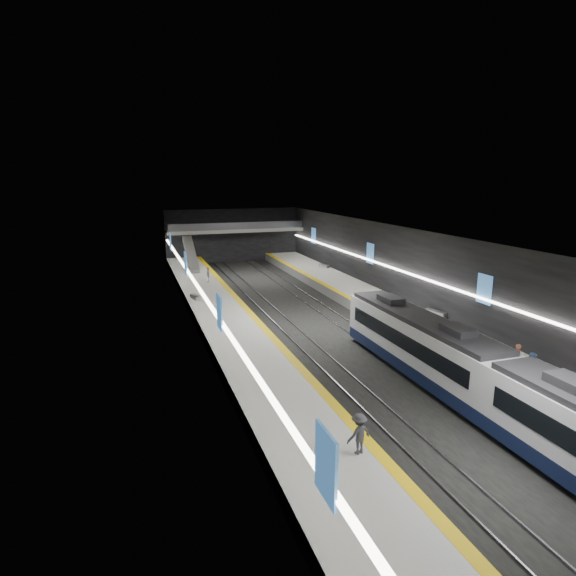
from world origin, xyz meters
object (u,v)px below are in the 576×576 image
object	(u,v)px
passenger_left_a	(208,275)
bench_right_far	(324,266)
bench_left_far	(195,297)
bench_right_near	(435,314)
escalator	(191,254)
passenger_right_b	(532,369)
passenger_right_a	(518,358)
passenger_left_b	(359,434)
train	(503,389)

from	to	relation	value
passenger_left_a	bench_right_far	bearing A→B (deg)	117.55
bench_left_far	bench_right_near	bearing A→B (deg)	-47.47
escalator	bench_left_far	world-z (taller)	escalator
bench_right_far	passenger_right_b	xyz separation A→B (m)	(-2.81, -37.67, 0.78)
bench_right_near	passenger_right_a	world-z (taller)	passenger_right_a
bench_right_near	passenger_left_a	size ratio (longest dim) A/B	1.19
bench_left_far	passenger_left_b	size ratio (longest dim) A/B	0.88
train	passenger_left_a	world-z (taller)	train
passenger_right_b	passenger_left_b	world-z (taller)	passenger_right_b
passenger_right_a	passenger_left_a	distance (m)	34.54
bench_left_far	escalator	bearing A→B (deg)	70.22
bench_left_far	passenger_right_a	world-z (taller)	passenger_right_a
train	bench_left_far	bearing A→B (deg)	112.64
bench_right_far	passenger_right_a	size ratio (longest dim) A/B	0.88
escalator	bench_right_far	distance (m)	17.43
passenger_right_a	passenger_left_b	distance (m)	14.03
train	passenger_right_a	xyz separation A→B (m)	(4.49, 3.75, -0.29)
train	passenger_right_a	bearing A→B (deg)	39.84
bench_left_far	bench_right_near	world-z (taller)	bench_right_near
passenger_right_b	bench_left_far	bearing A→B (deg)	78.26
passenger_right_a	bench_left_far	bearing A→B (deg)	46.85
train	bench_right_far	xyz separation A→B (m)	(6.65, 39.67, -1.00)
bench_right_near	passenger_left_b	xyz separation A→B (m)	(-15.63, -16.83, 0.67)
bench_right_near	bench_right_far	xyz separation A→B (m)	(-0.35, 24.04, -0.05)
passenger_right_a	passenger_left_b	size ratio (longest dim) A/B	0.98
bench_right_far	passenger_right_a	xyz separation A→B (m)	(-2.16, -35.92, 0.71)
escalator	bench_right_near	distance (m)	33.55
train	escalator	distance (m)	45.62
bench_left_far	bench_right_far	bearing A→B (deg)	18.41
train	bench_right_near	bearing A→B (deg)	65.87
escalator	passenger_left_a	xyz separation A→B (m)	(0.77, -9.06, -1.05)
passenger_left_b	bench_left_far	bearing A→B (deg)	-96.92
escalator	bench_right_far	size ratio (longest dim) A/B	5.02
escalator	passenger_left_b	bearing A→B (deg)	-88.29
bench_right_near	passenger_left_b	distance (m)	22.98
bench_left_far	passenger_right_b	world-z (taller)	passenger_right_b
passenger_left_a	bench_right_near	bearing A→B (deg)	51.97
bench_right_near	bench_right_far	world-z (taller)	bench_right_near
bench_right_far	train	bearing A→B (deg)	-120.20
bench_right_near	bench_left_far	bearing A→B (deg)	129.50
passenger_right_a	passenger_right_b	distance (m)	1.86
bench_left_far	bench_right_far	world-z (taller)	bench_left_far
passenger_right_b	passenger_left_b	distance (m)	12.89
train	bench_right_near	xyz separation A→B (m)	(7.00, 15.63, -0.95)
escalator	passenger_right_a	xyz separation A→B (m)	(14.49, -40.76, -1.00)
passenger_right_a	passenger_right_b	size ratio (longest dim) A/B	0.92
bench_left_far	passenger_left_a	distance (m)	7.79
bench_left_far	passenger_left_a	world-z (taller)	passenger_left_a
bench_right_near	passenger_right_a	size ratio (longest dim) A/B	1.13
train	passenger_right_a	world-z (taller)	train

